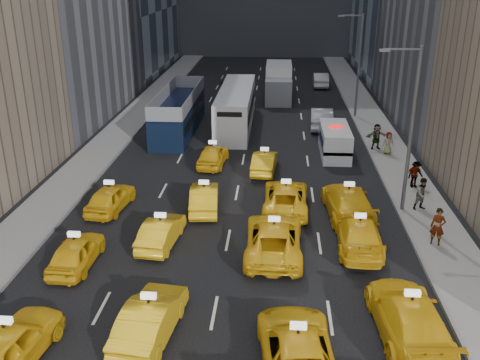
% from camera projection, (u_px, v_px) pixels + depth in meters
% --- Properties ---
extents(ground, '(160.00, 160.00, 0.00)m').
position_uv_depth(ground, '(208.00, 346.00, 19.07)').
color(ground, black).
rests_on(ground, ground).
extents(sidewalk_west, '(3.00, 90.00, 0.15)m').
position_uv_depth(sidewalk_west, '(117.00, 135.00, 42.88)').
color(sidewalk_west, gray).
rests_on(sidewalk_west, ground).
extents(sidewalk_east, '(3.00, 90.00, 0.15)m').
position_uv_depth(sidewalk_east, '(382.00, 140.00, 41.53)').
color(sidewalk_east, gray).
rests_on(sidewalk_east, ground).
extents(curb_west, '(0.15, 90.00, 0.18)m').
position_uv_depth(curb_west, '(135.00, 135.00, 42.78)').
color(curb_west, slate).
rests_on(curb_west, ground).
extents(curb_east, '(0.15, 90.00, 0.18)m').
position_uv_depth(curb_east, '(363.00, 140.00, 41.62)').
color(curb_east, slate).
rests_on(curb_east, ground).
extents(streetlight_near, '(2.15, 0.22, 9.00)m').
position_uv_depth(streetlight_near, '(410.00, 126.00, 27.77)').
color(streetlight_near, '#595B60').
rests_on(streetlight_near, ground).
extents(streetlight_far, '(2.15, 0.22, 9.00)m').
position_uv_depth(streetlight_far, '(358.00, 62.00, 46.30)').
color(streetlight_far, '#595B60').
rests_on(streetlight_far, ground).
extents(taxi_4, '(2.53, 4.94, 1.61)m').
position_uv_depth(taxi_4, '(9.00, 346.00, 17.86)').
color(taxi_4, yellow).
rests_on(taxi_4, ground).
extents(taxi_5, '(2.12, 4.74, 1.51)m').
position_uv_depth(taxi_5, '(150.00, 319.00, 19.33)').
color(taxi_5, yellow).
rests_on(taxi_5, ground).
extents(taxi_6, '(2.95, 5.54, 1.48)m').
position_uv_depth(taxi_6, '(297.00, 350.00, 17.79)').
color(taxi_6, yellow).
rests_on(taxi_6, ground).
extents(taxi_7, '(2.63, 5.79, 1.64)m').
position_uv_depth(taxi_7, '(409.00, 318.00, 19.27)').
color(taxi_7, yellow).
rests_on(taxi_7, ground).
extents(taxi_8, '(1.71, 4.06, 1.37)m').
position_uv_depth(taxi_8, '(76.00, 252.00, 23.97)').
color(taxi_8, yellow).
rests_on(taxi_8, ground).
extents(taxi_9, '(1.81, 4.17, 1.34)m').
position_uv_depth(taxi_9, '(161.00, 232.00, 25.87)').
color(taxi_9, yellow).
rests_on(taxi_9, ground).
extents(taxi_10, '(2.63, 5.64, 1.56)m').
position_uv_depth(taxi_10, '(274.00, 238.00, 25.01)').
color(taxi_10, yellow).
rests_on(taxi_10, ground).
extents(taxi_11, '(2.27, 5.18, 1.48)m').
position_uv_depth(taxi_11, '(359.00, 234.00, 25.51)').
color(taxi_11, yellow).
rests_on(taxi_11, ground).
extents(taxi_12, '(2.16, 4.32, 1.41)m').
position_uv_depth(taxi_12, '(110.00, 198.00, 29.57)').
color(taxi_12, yellow).
rests_on(taxi_12, ground).
extents(taxi_13, '(1.91, 4.41, 1.41)m').
position_uv_depth(taxi_13, '(204.00, 198.00, 29.58)').
color(taxi_13, yellow).
rests_on(taxi_13, ground).
extents(taxi_14, '(2.56, 5.30, 1.45)m').
position_uv_depth(taxi_14, '(286.00, 197.00, 29.61)').
color(taxi_14, yellow).
rests_on(taxi_14, ground).
extents(taxi_15, '(2.69, 5.77, 1.63)m').
position_uv_depth(taxi_15, '(348.00, 202.00, 28.81)').
color(taxi_15, yellow).
rests_on(taxi_15, ground).
extents(taxi_16, '(2.03, 4.31, 1.43)m').
position_uv_depth(taxi_16, '(213.00, 155.00, 36.23)').
color(taxi_16, yellow).
rests_on(taxi_16, ground).
extents(taxi_17, '(1.74, 4.20, 1.35)m').
position_uv_depth(taxi_17, '(264.00, 162.00, 35.08)').
color(taxi_17, yellow).
rests_on(taxi_17, ground).
extents(nypd_van, '(2.09, 5.14, 2.19)m').
position_uv_depth(nypd_van, '(335.00, 141.00, 38.19)').
color(nypd_van, silver).
rests_on(nypd_van, ground).
extents(double_decker, '(3.20, 11.79, 3.40)m').
position_uv_depth(double_decker, '(179.00, 111.00, 43.50)').
color(double_decker, black).
rests_on(double_decker, ground).
extents(city_bus, '(3.02, 12.62, 3.24)m').
position_uv_depth(city_bus, '(236.00, 108.00, 44.84)').
color(city_bus, silver).
rests_on(city_bus, ground).
extents(box_truck, '(2.97, 7.65, 3.44)m').
position_uv_depth(box_truck, '(279.00, 82.00, 54.24)').
color(box_truck, silver).
rests_on(box_truck, ground).
extents(misc_car_0, '(2.04, 5.18, 1.68)m').
position_uv_depth(misc_car_0, '(322.00, 118.00, 44.81)').
color(misc_car_0, '#B3B5BC').
rests_on(misc_car_0, ground).
extents(misc_car_1, '(2.35, 5.00, 1.38)m').
position_uv_depth(misc_car_1, '(189.00, 88.00, 56.57)').
color(misc_car_1, black).
rests_on(misc_car_1, ground).
extents(misc_car_2, '(2.39, 5.73, 1.66)m').
position_uv_depth(misc_car_2, '(279.00, 76.00, 61.93)').
color(misc_car_2, slate).
rests_on(misc_car_2, ground).
extents(misc_car_3, '(2.12, 4.16, 1.36)m').
position_uv_depth(misc_car_3, '(228.00, 85.00, 58.13)').
color(misc_car_3, black).
rests_on(misc_car_3, ground).
extents(misc_car_4, '(1.76, 4.82, 1.58)m').
position_uv_depth(misc_car_4, '(320.00, 80.00, 60.18)').
color(misc_car_4, '#B7BCC0').
rests_on(misc_car_4, ground).
extents(pedestrian_0, '(0.80, 0.66, 1.87)m').
position_uv_depth(pedestrian_0, '(438.00, 227.00, 25.44)').
color(pedestrian_0, gray).
rests_on(pedestrian_0, sidewalk_east).
extents(pedestrian_1, '(0.99, 0.73, 1.83)m').
position_uv_depth(pedestrian_1, '(423.00, 194.00, 29.16)').
color(pedestrian_1, gray).
rests_on(pedestrian_1, sidewalk_east).
extents(pedestrian_2, '(1.11, 0.77, 1.59)m').
position_uv_depth(pedestrian_2, '(416.00, 174.00, 32.31)').
color(pedestrian_2, gray).
rests_on(pedestrian_2, sidewalk_east).
extents(pedestrian_3, '(1.00, 0.55, 1.62)m').
position_uv_depth(pedestrian_3, '(414.00, 174.00, 32.23)').
color(pedestrian_3, gray).
rests_on(pedestrian_3, sidewalk_east).
extents(pedestrian_4, '(0.82, 0.49, 1.61)m').
position_uv_depth(pedestrian_4, '(388.00, 143.00, 37.98)').
color(pedestrian_4, gray).
rests_on(pedestrian_4, sidewalk_east).
extents(pedestrian_5, '(1.81, 0.89, 1.87)m').
position_uv_depth(pedestrian_5, '(377.00, 137.00, 38.97)').
color(pedestrian_5, gray).
rests_on(pedestrian_5, sidewalk_east).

